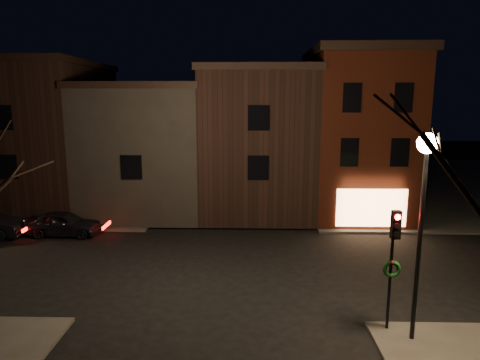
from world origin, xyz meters
The scene contains 10 objects.
ground centered at (0.00, 0.00, 0.00)m, with size 120.00×120.00×0.00m, color black.
sidewalk_far_right centered at (20.00, 20.00, 0.06)m, with size 30.00×30.00×0.12m, color #2D2B28.
sidewalk_far_left centered at (-20.00, 20.00, 0.06)m, with size 30.00×30.00×0.12m, color #2D2B28.
corner_building centered at (8.00, 9.47, 5.40)m, with size 6.50×8.50×10.50m.
row_building_a centered at (1.50, 10.50, 4.83)m, with size 7.30×10.30×9.40m.
row_building_b centered at (-5.75, 10.50, 4.33)m, with size 7.80×10.30×8.40m.
row_building_c centered at (-13.00, 10.50, 5.08)m, with size 7.30×10.30×9.90m.
street_lamp_near centered at (6.20, -6.00, 5.18)m, with size 0.60×0.60×6.48m.
traffic_signal centered at (5.60, -5.51, 2.81)m, with size 0.58×0.38×4.05m.
parked_car_a centered at (-9.43, 4.32, 0.69)m, with size 1.64×4.08×1.39m, color black.
Camera 1 is at (1.09, -18.48, 7.57)m, focal length 32.00 mm.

